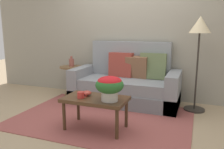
{
  "coord_description": "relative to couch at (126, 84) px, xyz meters",
  "views": [
    {
      "loc": [
        1.35,
        -3.23,
        1.37
      ],
      "look_at": [
        0.08,
        0.12,
        0.66
      ],
      "focal_mm": 37.15,
      "sensor_mm": 36.0,
      "label": 1
    }
  ],
  "objects": [
    {
      "name": "potted_plant",
      "position": [
        0.2,
        -1.36,
        0.31
      ],
      "size": [
        0.36,
        0.36,
        0.32
      ],
      "color": "#B7B2A8",
      "rests_on": "coffee_table"
    },
    {
      "name": "area_rug",
      "position": [
        -0.11,
        -0.9,
        -0.35
      ],
      "size": [
        2.66,
        1.86,
        0.01
      ],
      "primitive_type": "cube",
      "color": "#994C47",
      "rests_on": "ground"
    },
    {
      "name": "ground_plane",
      "position": [
        -0.11,
        -0.81,
        -0.35
      ],
      "size": [
        14.0,
        14.0,
        0.0
      ],
      "primitive_type": "plane",
      "color": "tan"
    },
    {
      "name": "table_vase",
      "position": [
        -1.2,
        0.06,
        0.34
      ],
      "size": [
        0.1,
        0.1,
        0.21
      ],
      "color": "#934C42",
      "rests_on": "side_table"
    },
    {
      "name": "side_table",
      "position": [
        -1.2,
        0.05,
        0.07
      ],
      "size": [
        0.47,
        0.47,
        0.61
      ],
      "color": "brown",
      "rests_on": "ground"
    },
    {
      "name": "wall_back",
      "position": [
        -0.11,
        0.45,
        1.07
      ],
      "size": [
        6.4,
        0.12,
        2.84
      ],
      "primitive_type": "cube",
      "color": "gray",
      "rests_on": "ground"
    },
    {
      "name": "floor_lamp",
      "position": [
        1.22,
        -0.02,
        0.92
      ],
      "size": [
        0.35,
        0.35,
        1.57
      ],
      "color": "#2D2823",
      "rests_on": "ground"
    },
    {
      "name": "couch",
      "position": [
        0.0,
        0.0,
        0.0
      ],
      "size": [
        1.96,
        0.85,
        1.13
      ],
      "color": "slate",
      "rests_on": "ground"
    },
    {
      "name": "coffee_mug",
      "position": [
        -0.21,
        -1.39,
        0.15
      ],
      "size": [
        0.13,
        0.09,
        0.09
      ],
      "color": "red",
      "rests_on": "coffee_table"
    },
    {
      "name": "coffee_table",
      "position": [
        -0.04,
        -1.3,
        0.05
      ],
      "size": [
        0.87,
        0.5,
        0.45
      ],
      "color": "#442D1B",
      "rests_on": "ground"
    },
    {
      "name": "snack_bowl",
      "position": [
        -0.19,
        -1.25,
        0.14
      ],
      "size": [
        0.14,
        0.14,
        0.07
      ],
      "color": "#B2382D",
      "rests_on": "coffee_table"
    }
  ]
}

